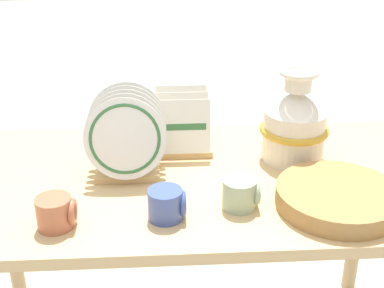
{
  "coord_description": "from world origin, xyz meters",
  "views": [
    {
      "loc": [
        -0.09,
        -1.43,
        1.55
      ],
      "look_at": [
        0.0,
        0.0,
        0.86
      ],
      "focal_mm": 50.0,
      "sensor_mm": 36.0,
      "label": 1
    }
  ],
  "objects_px": {
    "mug_terracotta_glaze": "(56,213)",
    "dish_rack_square_plates": "(182,132)",
    "ceramic_vase": "(295,123)",
    "mug_cobalt_glaze": "(167,204)",
    "dish_rack_round_plates": "(126,139)",
    "wicker_charger_stack": "(337,197)",
    "mug_sage_glaze": "(241,194)"
  },
  "relations": [
    {
      "from": "mug_terracotta_glaze",
      "to": "dish_rack_square_plates",
      "type": "bearing_deg",
      "value": 51.96
    },
    {
      "from": "ceramic_vase",
      "to": "mug_cobalt_glaze",
      "type": "xyz_separation_m",
      "value": [
        -0.41,
        -0.33,
        -0.08
      ]
    },
    {
      "from": "ceramic_vase",
      "to": "dish_rack_round_plates",
      "type": "relative_size",
      "value": 1.15
    },
    {
      "from": "wicker_charger_stack",
      "to": "ceramic_vase",
      "type": "bearing_deg",
      "value": 101.38
    },
    {
      "from": "ceramic_vase",
      "to": "dish_rack_round_plates",
      "type": "height_order",
      "value": "ceramic_vase"
    },
    {
      "from": "wicker_charger_stack",
      "to": "mug_sage_glaze",
      "type": "relative_size",
      "value": 3.34
    },
    {
      "from": "wicker_charger_stack",
      "to": "mug_sage_glaze",
      "type": "bearing_deg",
      "value": 177.73
    },
    {
      "from": "dish_rack_square_plates",
      "to": "mug_cobalt_glaze",
      "type": "xyz_separation_m",
      "value": [
        -0.06,
        -0.42,
        -0.02
      ]
    },
    {
      "from": "ceramic_vase",
      "to": "wicker_charger_stack",
      "type": "xyz_separation_m",
      "value": [
        0.06,
        -0.29,
        -0.1
      ]
    },
    {
      "from": "dish_rack_square_plates",
      "to": "mug_terracotta_glaze",
      "type": "bearing_deg",
      "value": -128.04
    },
    {
      "from": "dish_rack_round_plates",
      "to": "wicker_charger_stack",
      "type": "xyz_separation_m",
      "value": [
        0.59,
        -0.22,
        -0.09
      ]
    },
    {
      "from": "dish_rack_round_plates",
      "to": "mug_sage_glaze",
      "type": "relative_size",
      "value": 2.57
    },
    {
      "from": "ceramic_vase",
      "to": "mug_cobalt_glaze",
      "type": "distance_m",
      "value": 0.53
    },
    {
      "from": "dish_rack_square_plates",
      "to": "mug_cobalt_glaze",
      "type": "height_order",
      "value": "dish_rack_square_plates"
    },
    {
      "from": "dish_rack_round_plates",
      "to": "ceramic_vase",
      "type": "bearing_deg",
      "value": 7.52
    },
    {
      "from": "ceramic_vase",
      "to": "dish_rack_square_plates",
      "type": "relative_size",
      "value": 1.54
    },
    {
      "from": "dish_rack_round_plates",
      "to": "mug_terracotta_glaze",
      "type": "xyz_separation_m",
      "value": [
        -0.17,
        -0.28,
        -0.07
      ]
    },
    {
      "from": "dish_rack_round_plates",
      "to": "dish_rack_square_plates",
      "type": "bearing_deg",
      "value": 42.79
    },
    {
      "from": "ceramic_vase",
      "to": "dish_rack_square_plates",
      "type": "bearing_deg",
      "value": 165.46
    },
    {
      "from": "mug_terracotta_glaze",
      "to": "mug_cobalt_glaze",
      "type": "bearing_deg",
      "value": 4.69
    },
    {
      "from": "mug_terracotta_glaze",
      "to": "mug_cobalt_glaze",
      "type": "xyz_separation_m",
      "value": [
        0.29,
        0.02,
        0.0
      ]
    },
    {
      "from": "dish_rack_round_plates",
      "to": "wicker_charger_stack",
      "type": "height_order",
      "value": "dish_rack_round_plates"
    },
    {
      "from": "dish_rack_square_plates",
      "to": "mug_terracotta_glaze",
      "type": "xyz_separation_m",
      "value": [
        -0.34,
        -0.44,
        -0.02
      ]
    },
    {
      "from": "mug_cobalt_glaze",
      "to": "wicker_charger_stack",
      "type": "bearing_deg",
      "value": 3.84
    },
    {
      "from": "mug_terracotta_glaze",
      "to": "mug_sage_glaze",
      "type": "xyz_separation_m",
      "value": [
        0.49,
        0.07,
        0.0
      ]
    },
    {
      "from": "dish_rack_square_plates",
      "to": "wicker_charger_stack",
      "type": "xyz_separation_m",
      "value": [
        0.41,
        -0.39,
        -0.03
      ]
    },
    {
      "from": "wicker_charger_stack",
      "to": "mug_sage_glaze",
      "type": "distance_m",
      "value": 0.27
    },
    {
      "from": "mug_terracotta_glaze",
      "to": "mug_cobalt_glaze",
      "type": "distance_m",
      "value": 0.29
    },
    {
      "from": "wicker_charger_stack",
      "to": "mug_sage_glaze",
      "type": "xyz_separation_m",
      "value": [
        -0.27,
        0.01,
        0.02
      ]
    },
    {
      "from": "ceramic_vase",
      "to": "mug_sage_glaze",
      "type": "distance_m",
      "value": 0.36
    },
    {
      "from": "dish_rack_round_plates",
      "to": "mug_cobalt_glaze",
      "type": "height_order",
      "value": "dish_rack_round_plates"
    },
    {
      "from": "ceramic_vase",
      "to": "wicker_charger_stack",
      "type": "distance_m",
      "value": 0.32
    }
  ]
}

